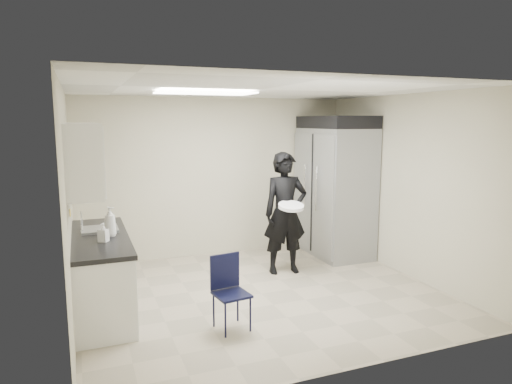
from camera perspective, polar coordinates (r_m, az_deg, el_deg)
name	(u,v)px	position (r m, az deg, el deg)	size (l,w,h in m)	color
floor	(261,294)	(6.08, 0.68, -12.58)	(4.50, 4.50, 0.00)	tan
ceiling	(262,89)	(5.67, 0.73, 12.70)	(4.50, 4.50, 0.00)	white
back_wall	(217,177)	(7.60, -4.94, 1.88)	(4.50, 4.50, 0.00)	#BCB69B
left_wall	(69,207)	(5.33, -22.37, -1.77)	(4.00, 4.00, 0.00)	#BCB69B
right_wall	(407,186)	(6.88, 18.35, 0.73)	(4.00, 4.00, 0.00)	#BCB69B
ceiling_panel	(205,93)	(5.85, -6.36, 12.23)	(1.20, 0.60, 0.02)	white
lower_counter	(101,275)	(5.73, -18.78, -9.83)	(0.60, 1.90, 0.86)	silver
countertop	(99,238)	(5.61, -19.02, -5.41)	(0.64, 1.95, 0.05)	black
sink	(100,234)	(5.85, -18.92, -4.97)	(0.42, 0.40, 0.14)	gray
faucet	(82,223)	(5.82, -20.96, -3.64)	(0.02, 0.02, 0.24)	silver
upper_cabinets	(83,157)	(5.46, -20.83, 4.12)	(0.35, 1.80, 0.75)	silver
towel_dispenser	(78,166)	(6.62, -21.41, 3.05)	(0.22, 0.30, 0.35)	black
notice_sticker_left	(70,213)	(5.44, -22.24, -2.41)	(0.00, 0.12, 0.07)	yellow
notice_sticker_right	(70,213)	(5.64, -22.19, -2.44)	(0.00, 0.12, 0.07)	yellow
commercial_fridge	(335,192)	(7.71, 9.82, 0.00)	(0.80, 1.35, 2.10)	gray
fridge_compressor	(337,122)	(7.62, 10.05, 8.58)	(0.80, 1.35, 0.20)	black
folding_chair	(232,295)	(4.99, -3.06, -12.69)	(0.35, 0.35, 0.78)	black
man_tuxedo	(285,213)	(6.67, 3.68, -2.65)	(0.65, 0.44, 1.78)	black
bucket_lid	(291,206)	(6.41, 4.41, -1.78)	(0.36, 0.36, 0.05)	white
soap_bottle_a	(110,222)	(5.50, -17.78, -3.54)	(0.13, 0.13, 0.34)	silver
soap_bottle_b	(103,232)	(5.29, -18.55, -4.80)	(0.09, 0.10, 0.21)	#B6B5C2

